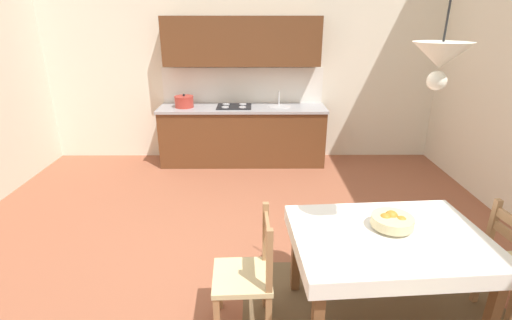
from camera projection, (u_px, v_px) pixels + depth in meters
The scene contains 7 objects.
ground_plane at pixel (235, 273), 3.49m from camera, with size 6.70×6.72×0.10m, color #99563D.
wall_back at pixel (242, 30), 5.66m from camera, with size 6.70×0.12×4.00m, color silver.
kitchen_cabinetry at pixel (242, 109), 5.76m from camera, with size 2.54×0.63×2.20m.
dining_table at pixel (388, 249), 2.68m from camera, with size 1.42×1.05×0.75m.
dining_chair_tv_side at pixel (248, 275), 2.70m from camera, with size 0.44×0.44×0.93m.
fruit_bowl at pixel (392, 221), 2.69m from camera, with size 0.30×0.30×0.12m.
pendant_lamp at pixel (441, 57), 2.07m from camera, with size 0.32×0.32×0.80m.
Camera 1 is at (0.17, -2.88, 2.19)m, focal length 26.28 mm.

